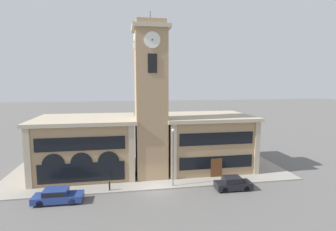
{
  "coord_description": "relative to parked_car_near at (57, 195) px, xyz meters",
  "views": [
    {
      "loc": [
        -3.59,
        -28.2,
        12.12
      ],
      "look_at": [
        1.85,
        2.65,
        8.21
      ],
      "focal_mm": 28.0,
      "sensor_mm": 36.0,
      "label": 1
    }
  ],
  "objects": [
    {
      "name": "ground_plane",
      "position": [
        10.27,
        1.29,
        -0.76
      ],
      "size": [
        300.0,
        300.0,
        0.0
      ],
      "primitive_type": "plane",
      "color": "#605E5B"
    },
    {
      "name": "sidewalk_kerb",
      "position": [
        10.27,
        8.34,
        -0.69
      ],
      "size": [
        37.09,
        14.1,
        0.15
      ],
      "color": "gray",
      "rests_on": "ground_plane"
    },
    {
      "name": "clock_tower",
      "position": [
        10.27,
        5.86,
        9.06
      ],
      "size": [
        4.54,
        4.54,
        20.74
      ],
      "color": "#9E7F5B",
      "rests_on": "ground_plane"
    },
    {
      "name": "town_hall_left_wing",
      "position": [
        1.89,
        8.63,
        3.04
      ],
      "size": [
        13.03,
        10.15,
        7.57
      ],
      "color": "#9E7F5B",
      "rests_on": "ground_plane"
    },
    {
      "name": "town_hall_right_wing",
      "position": [
        18.39,
        8.64,
        3.04
      ],
      "size": [
        12.51,
        10.15,
        7.56
      ],
      "color": "#9E7F5B",
      "rests_on": "ground_plane"
    },
    {
      "name": "parked_car_near",
      "position": [
        0.0,
        0.0,
        0.0
      ],
      "size": [
        4.92,
        1.96,
        1.46
      ],
      "rotation": [
        0.0,
        0.0,
        -0.02
      ],
      "color": "navy",
      "rests_on": "ground_plane"
    },
    {
      "name": "parked_car_mid",
      "position": [
        18.92,
        -0.0,
        0.01
      ],
      "size": [
        4.15,
        1.84,
        1.51
      ],
      "rotation": [
        0.0,
        0.0,
        -0.02
      ],
      "color": "black",
      "rests_on": "ground_plane"
    },
    {
      "name": "street_lamp",
      "position": [
        12.36,
        1.97,
        3.73
      ],
      "size": [
        0.36,
        0.36,
        6.77
      ],
      "color": "#4C4C51",
      "rests_on": "sidewalk_kerb"
    },
    {
      "name": "bollard",
      "position": [
        5.1,
        1.88,
        -0.1
      ],
      "size": [
        0.18,
        0.18,
        1.06
      ],
      "color": "black",
      "rests_on": "sidewalk_kerb"
    }
  ]
}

